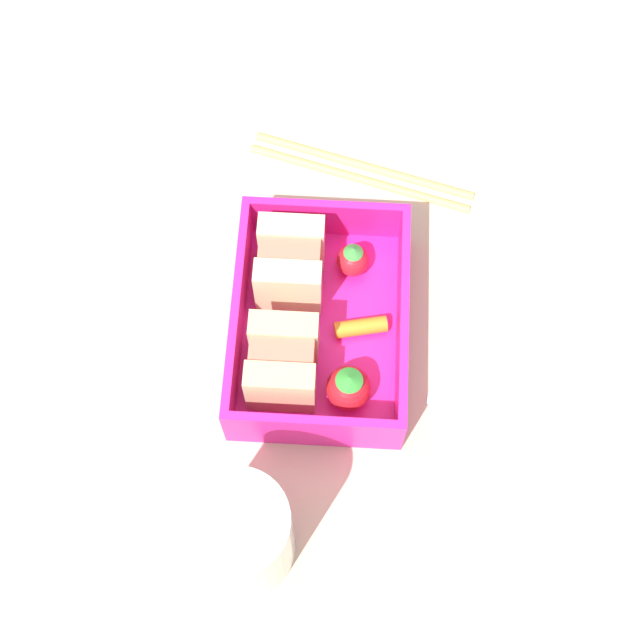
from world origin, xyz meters
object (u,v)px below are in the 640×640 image
(sandwich_center_left, at_px, (290,264))
(folded_napkin, at_px, (522,332))
(strawberry_far_left, at_px, (349,388))
(chopstick_pair, at_px, (361,170))
(carrot_stick_far_left, at_px, (361,330))
(sandwich_left, at_px, (283,362))
(strawberry_left, at_px, (353,259))
(drinking_glass, at_px, (242,535))

(sandwich_center_left, height_order, folded_napkin, sandwich_center_left)
(strawberry_far_left, bearing_deg, chopstick_pair, -0.81)
(carrot_stick_far_left, relative_size, folded_napkin, 0.26)
(sandwich_left, xyz_separation_m, folded_napkin, (0.05, -0.17, -0.04))
(sandwich_left, bearing_deg, sandwich_center_left, 0.00)
(sandwich_center_left, height_order, strawberry_left, sandwich_center_left)
(chopstick_pair, bearing_deg, sandwich_center_left, 155.00)
(sandwich_center_left, bearing_deg, strawberry_left, -74.12)
(strawberry_far_left, height_order, chopstick_pair, strawberry_far_left)
(carrot_stick_far_left, xyz_separation_m, folded_napkin, (0.01, -0.12, -0.02))
(folded_napkin, bearing_deg, sandwich_center_left, 80.72)
(strawberry_far_left, distance_m, carrot_stick_far_left, 0.05)
(sandwich_center_left, xyz_separation_m, strawberry_left, (0.01, -0.05, -0.01))
(strawberry_far_left, height_order, drinking_glass, drinking_glass)
(sandwich_center_left, bearing_deg, chopstick_pair, -25.00)
(carrot_stick_far_left, height_order, folded_napkin, carrot_stick_far_left)
(sandwich_center_left, distance_m, chopstick_pair, 0.12)
(chopstick_pair, xyz_separation_m, folded_napkin, (-0.13, -0.12, -0.00))
(sandwich_center_left, relative_size, drinking_glass, 0.56)
(strawberry_far_left, bearing_deg, sandwich_center_left, 27.60)
(sandwich_center_left, bearing_deg, carrot_stick_far_left, -127.26)
(sandwich_left, xyz_separation_m, strawberry_far_left, (-0.01, -0.05, -0.01))
(drinking_glass, xyz_separation_m, folded_napkin, (0.17, -0.19, -0.05))
(folded_napkin, bearing_deg, drinking_glass, 131.60)
(sandwich_center_left, xyz_separation_m, chopstick_pair, (0.11, -0.05, -0.03))
(sandwich_left, xyz_separation_m, strawberry_left, (0.09, -0.05, -0.01))
(sandwich_left, distance_m, folded_napkin, 0.18)
(carrot_stick_far_left, bearing_deg, strawberry_left, 8.61)
(strawberry_left, bearing_deg, carrot_stick_far_left, -171.39)
(carrot_stick_far_left, bearing_deg, chopstick_pair, 1.66)
(sandwich_left, bearing_deg, drinking_glass, 172.50)
(strawberry_left, xyz_separation_m, drinking_glass, (-0.21, 0.06, 0.02))
(strawberry_left, relative_size, chopstick_pair, 0.17)
(sandwich_left, relative_size, folded_napkin, 0.37)
(sandwich_left, relative_size, sandwich_center_left, 1.00)
(chopstick_pair, bearing_deg, strawberry_far_left, 179.19)
(sandwich_center_left, bearing_deg, drinking_glass, 175.38)
(strawberry_far_left, distance_m, chopstick_pair, 0.20)
(carrot_stick_far_left, height_order, strawberry_left, strawberry_left)
(carrot_stick_far_left, relative_size, chopstick_pair, 0.21)
(sandwich_center_left, xyz_separation_m, strawberry_far_left, (-0.09, -0.05, -0.01))
(sandwich_center_left, relative_size, chopstick_pair, 0.30)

